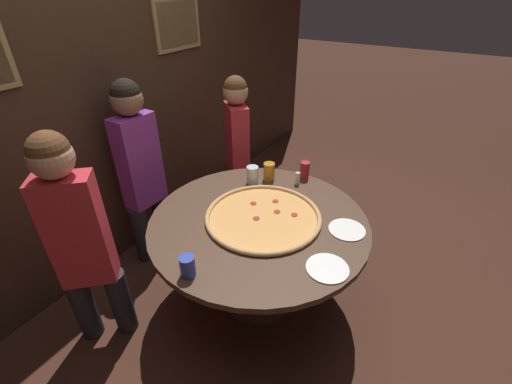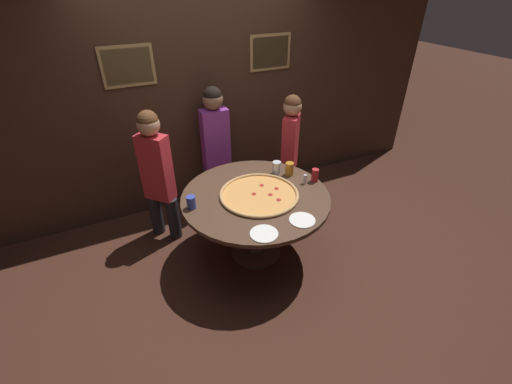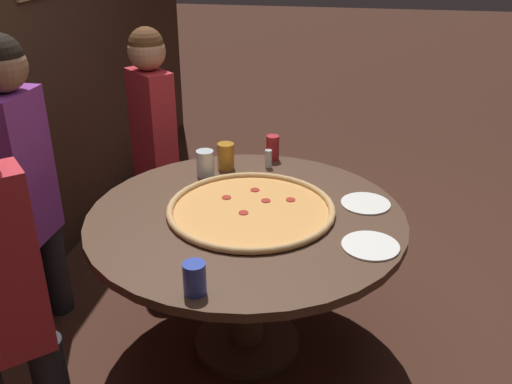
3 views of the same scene
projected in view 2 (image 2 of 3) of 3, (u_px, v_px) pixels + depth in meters
name	position (u px, v px, depth m)	size (l,w,h in m)	color
ground_plane	(256.00, 252.00, 3.68)	(24.00, 24.00, 0.00)	#422319
back_wall	(207.00, 98.00, 3.96)	(6.40, 0.08, 2.60)	#3D281C
dining_table	(256.00, 208.00, 3.36)	(1.43, 1.43, 0.74)	#4C3323
giant_pizza	(259.00, 194.00, 3.27)	(0.76, 0.76, 0.03)	#E0994C
drink_cup_near_right	(277.00, 168.00, 3.60)	(0.09, 0.09, 0.13)	silver
drink_cup_front_edge	(315.00, 175.00, 3.46)	(0.07, 0.07, 0.14)	#B22328
drink_cup_near_left	(289.00, 169.00, 3.57)	(0.09, 0.09, 0.14)	#BC7A23
drink_cup_beside_pizza	(191.00, 202.00, 3.07)	(0.08, 0.08, 0.12)	#384CB7
white_plate_left_side	(302.00, 220.00, 2.95)	(0.23, 0.23, 0.01)	white
white_plate_near_front	(264.00, 234.00, 2.79)	(0.23, 0.23, 0.01)	white
condiment_shaker	(305.00, 179.00, 3.44)	(0.04, 0.04, 0.10)	silver
diner_side_right	(157.00, 170.00, 3.50)	(0.35, 0.36, 1.47)	#232328
diner_side_left	(216.00, 142.00, 4.02)	(0.38, 0.23, 1.51)	#232328
diner_centre_back	(290.00, 146.00, 4.07)	(0.33, 0.35, 1.41)	#232328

